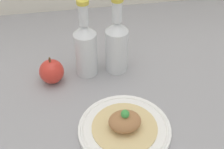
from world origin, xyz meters
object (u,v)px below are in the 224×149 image
Objects in this scene: plate at (125,129)px; plated_food at (125,123)px; apple at (52,71)px; cider_bottle_left at (86,47)px; cider_bottle_right at (117,44)px.

plate is 1.42× the size of plated_food.
cider_bottle_left is at bearing 13.38° from apple.
plated_food is 1.91× the size of apple.
apple is (-20.80, -2.64, -6.01)cm from cider_bottle_right.
cider_bottle_left is 12.91cm from apple.
apple is (-11.11, -2.64, -6.01)cm from cider_bottle_left.
cider_bottle_right reaches higher than apple.
cider_bottle_right reaches higher than plate.
plated_food is (0.00, 0.00, 2.45)cm from plate.
cider_bottle_right is at bearing 7.24° from apple.
plated_food is at bearing -74.90° from cider_bottle_left.
plate is at bearing -52.36° from apple.
cider_bottle_right is at bearing 0.00° from cider_bottle_left.
apple reaches higher than plate.
plated_food is at bearing -52.36° from apple.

